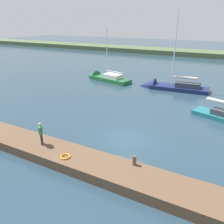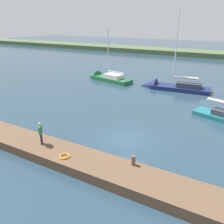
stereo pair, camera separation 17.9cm
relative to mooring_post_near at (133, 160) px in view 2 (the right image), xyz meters
The scene contains 8 objects.
ground_plane 4.56m from the mooring_post_near, 58.16° to the right, with size 200.00×200.00×0.00m, color #263D4C.
far_shoreline 54.38m from the mooring_post_near, 87.52° to the right, with size 180.00×8.00×2.40m, color #4C603D.
dock_pier 2.58m from the mooring_post_near, 20.13° to the left, with size 23.51×2.46×0.67m, color brown.
mooring_post_near is the anchor object (origin of this frame).
life_ring_buoy 4.37m from the mooring_post_near, 18.09° to the left, with size 0.66×0.66×0.10m, color orange.
sailboat_behind_pier 19.92m from the mooring_post_near, 79.51° to the right, with size 9.40×3.15×11.15m.
sailboat_near_dock 24.17m from the mooring_post_near, 54.93° to the right, with size 8.49×3.82×8.55m.
person_on_dock 6.72m from the mooring_post_near, ahead, with size 0.45×0.50×1.64m.
Camera 2 is at (-7.07, 14.80, 8.78)m, focal length 37.56 mm.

